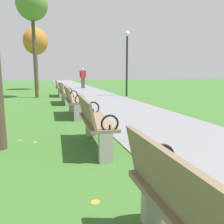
% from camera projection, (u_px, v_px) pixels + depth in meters
% --- Properties ---
extents(paved_walkway, '(2.79, 44.00, 0.02)m').
position_uv_depth(paved_walkway, '(85.00, 91.00, 16.08)').
color(paved_walkway, slate).
rests_on(paved_walkway, ground).
extents(park_bench_3, '(0.54, 1.62, 0.90)m').
position_uv_depth(park_bench_3, '(94.00, 121.00, 4.07)').
color(park_bench_3, '#7A664C').
rests_on(park_bench_3, ground).
extents(park_bench_4, '(0.50, 1.61, 0.90)m').
position_uv_depth(park_bench_4, '(73.00, 100.00, 6.97)').
color(park_bench_4, '#7A664C').
rests_on(park_bench_4, ground).
extents(park_bench_5, '(0.49, 1.61, 0.90)m').
position_uv_depth(park_bench_5, '(64.00, 92.00, 9.79)').
color(park_bench_5, '#7A664C').
rests_on(park_bench_5, ground).
extents(park_bench_6, '(0.49, 1.61, 0.90)m').
position_uv_depth(park_bench_6, '(59.00, 87.00, 12.74)').
color(park_bench_6, '#7A664C').
rests_on(park_bench_6, ground).
extents(tree_3, '(1.55, 1.55, 5.52)m').
position_uv_depth(tree_3, '(32.00, 4.00, 11.30)').
color(tree_3, '#4C3D2D').
rests_on(tree_3, ground).
extents(tree_4, '(1.77, 1.77, 4.54)m').
position_uv_depth(tree_4, '(35.00, 41.00, 17.06)').
color(tree_4, '#4C3D2D').
rests_on(tree_4, ground).
extents(pedestrian_walking, '(0.53, 0.23, 1.62)m').
position_uv_depth(pedestrian_walking, '(83.00, 77.00, 18.75)').
color(pedestrian_walking, '#4C4C56').
rests_on(pedestrian_walking, paved_walkway).
extents(lamp_post, '(0.28, 0.28, 3.48)m').
position_uv_depth(lamp_post, '(127.00, 54.00, 12.50)').
color(lamp_post, black).
rests_on(lamp_post, ground).
extents(scattered_leaves, '(5.17, 17.03, 0.02)m').
position_uv_depth(scattered_leaves, '(165.00, 193.00, 2.55)').
color(scattered_leaves, '#BC842D').
rests_on(scattered_leaves, ground).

